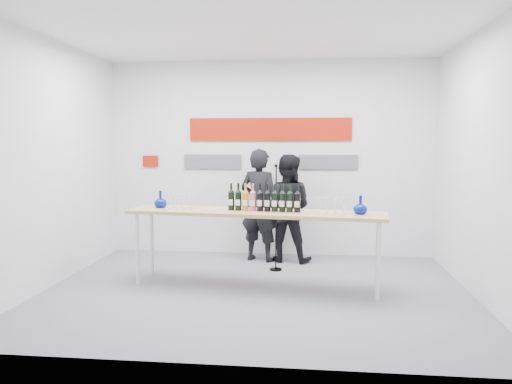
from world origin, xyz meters
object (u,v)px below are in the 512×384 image
presenter_left (259,205)px  presenter_right (287,208)px  tasting_table (255,217)px  mic_stand (276,238)px

presenter_left → presenter_right: (0.40, 0.03, -0.04)m
presenter_left → presenter_right: bearing=-156.8°
tasting_table → presenter_right: 1.42m
presenter_left → presenter_right: presenter_left is taller
presenter_right → mic_stand: 0.67m
tasting_table → mic_stand: 0.94m
tasting_table → mic_stand: mic_stand is taller
presenter_right → mic_stand: presenter_right is taller
tasting_table → mic_stand: size_ratio=2.16×
tasting_table → mic_stand: bearing=83.6°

